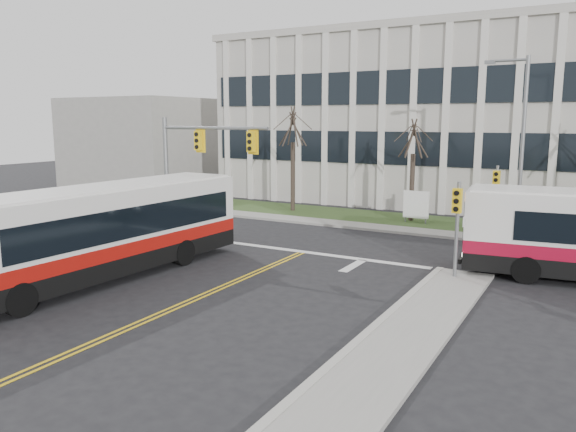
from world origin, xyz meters
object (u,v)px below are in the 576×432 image
(directory_sign, at_px, (416,205))
(bus_main, at_px, (98,235))
(newspaper_box_blue, at_px, (8,262))
(streetlight, at_px, (519,138))

(directory_sign, height_order, bus_main, bus_main)
(directory_sign, xyz_separation_m, bus_main, (-7.27, -17.10, 0.58))
(bus_main, bearing_deg, newspaper_box_blue, -158.80)
(streetlight, height_order, bus_main, streetlight)
(streetlight, height_order, newspaper_box_blue, streetlight)
(directory_sign, height_order, newspaper_box_blue, directory_sign)
(streetlight, height_order, directory_sign, streetlight)
(streetlight, xyz_separation_m, bus_main, (-12.80, -15.80, -3.44))
(bus_main, bearing_deg, directory_sign, 69.71)
(directory_sign, relative_size, bus_main, 0.15)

